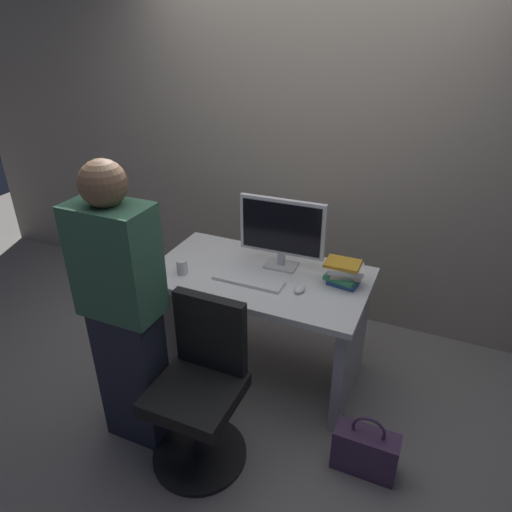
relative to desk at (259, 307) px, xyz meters
name	(u,v)px	position (x,y,z in m)	size (l,w,h in m)	color
ground_plane	(259,368)	(0.00, 0.00, -0.52)	(9.00, 9.00, 0.00)	gray
wall_back	(312,122)	(0.00, 0.93, 0.98)	(6.40, 0.10, 3.00)	#9E9384
desk	(259,307)	(0.00, 0.00, 0.00)	(1.34, 0.75, 0.76)	white
office_chair	(201,392)	(-0.02, -0.73, -0.09)	(0.52, 0.52, 0.94)	black
person_at_desk	(124,312)	(-0.42, -0.77, 0.33)	(0.40, 0.24, 1.64)	#262838
monitor	(282,230)	(0.09, 0.14, 0.50)	(0.54, 0.15, 0.46)	silver
keyboard	(249,280)	(-0.02, -0.11, 0.25)	(0.43, 0.13, 0.02)	white
mouse	(299,289)	(0.29, -0.09, 0.26)	(0.06, 0.10, 0.03)	white
cup_near_keyboard	(182,267)	(-0.44, -0.19, 0.29)	(0.07, 0.07, 0.09)	silver
book_stack	(344,273)	(0.50, 0.09, 0.32)	(0.24, 0.18, 0.15)	#3359A5
handbag	(365,451)	(0.83, -0.51, -0.38)	(0.34, 0.14, 0.38)	#4C3356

